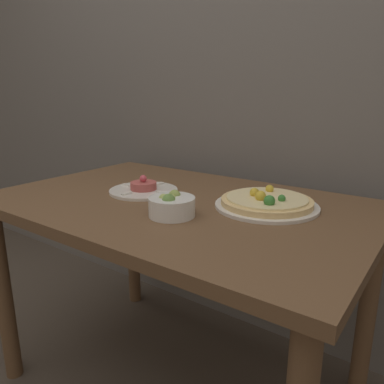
% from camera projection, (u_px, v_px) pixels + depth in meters
% --- Properties ---
extents(back_wall, '(8.00, 0.05, 2.60)m').
position_uv_depth(back_wall, '(257.00, 31.00, 1.48)').
color(back_wall, slate).
rests_on(back_wall, ground_plane).
extents(dining_table, '(1.23, 0.79, 0.72)m').
position_uv_depth(dining_table, '(178.00, 229.00, 1.25)').
color(dining_table, brown).
rests_on(dining_table, ground_plane).
extents(pizza_plate, '(0.32, 0.32, 0.06)m').
position_uv_depth(pizza_plate, '(267.00, 202.00, 1.14)').
color(pizza_plate, silver).
rests_on(pizza_plate, dining_table).
extents(tartare_plate, '(0.24, 0.24, 0.06)m').
position_uv_depth(tartare_plate, '(144.00, 189.00, 1.32)').
color(tartare_plate, silver).
rests_on(tartare_plate, dining_table).
extents(small_bowl, '(0.13, 0.13, 0.07)m').
position_uv_depth(small_bowl, '(172.00, 206.00, 1.06)').
color(small_bowl, white).
rests_on(small_bowl, dining_table).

